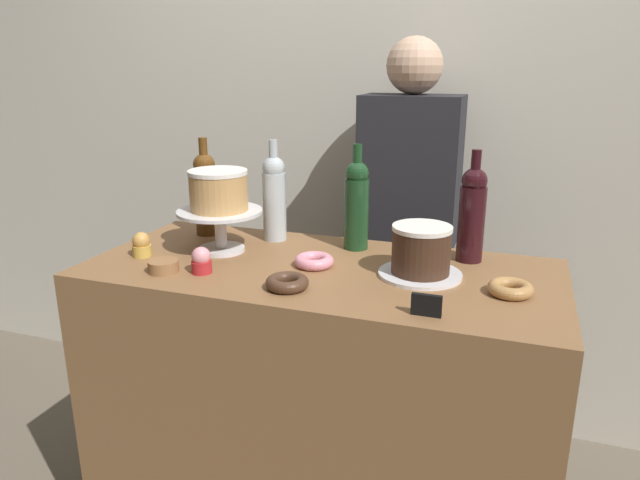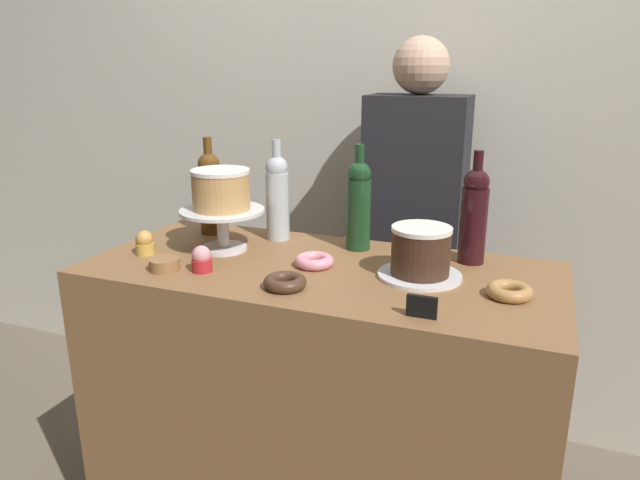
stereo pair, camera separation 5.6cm
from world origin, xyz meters
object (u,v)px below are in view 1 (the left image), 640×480
(donut_maple, at_px, (510,289))
(barista_figure, at_px, (407,245))
(wine_bottle_amber, at_px, (206,192))
(cupcake_caramel, at_px, (142,245))
(wine_bottle_green, at_px, (357,203))
(donut_pink, at_px, (314,261))
(cookie_stack, at_px, (163,266))
(wine_bottle_dark_red, at_px, (472,213))
(wine_bottle_clear, at_px, (274,196))
(white_layer_cake, at_px, (219,190))
(donut_chocolate, at_px, (287,283))
(cake_stand_pedestal, at_px, (220,223))
(chocolate_round_cake, at_px, (421,249))
(cupcake_strawberry, at_px, (201,261))
(price_sign_chalkboard, at_px, (426,305))

(donut_maple, relative_size, barista_figure, 0.07)
(wine_bottle_amber, xyz_separation_m, cupcake_caramel, (-0.07, -0.28, -0.11))
(wine_bottle_green, relative_size, barista_figure, 0.20)
(wine_bottle_green, relative_size, donut_maple, 2.91)
(wine_bottle_green, height_order, donut_pink, wine_bottle_green)
(wine_bottle_amber, bearing_deg, cookie_stack, -78.72)
(wine_bottle_dark_red, distance_m, wine_bottle_clear, 0.62)
(white_layer_cake, bearing_deg, donut_chocolate, -35.51)
(wine_bottle_amber, distance_m, wine_bottle_clear, 0.24)
(cake_stand_pedestal, bearing_deg, barista_figure, 52.77)
(wine_bottle_amber, bearing_deg, wine_bottle_dark_red, 0.58)
(cupcake_caramel, distance_m, donut_pink, 0.53)
(wine_bottle_amber, xyz_separation_m, donut_maple, (0.99, -0.23, -0.13))
(wine_bottle_amber, height_order, wine_bottle_green, same)
(donut_maple, bearing_deg, wine_bottle_amber, 166.92)
(chocolate_round_cake, distance_m, donut_maple, 0.25)
(cupcake_caramel, bearing_deg, donut_maple, 2.54)
(cupcake_caramel, height_order, donut_maple, cupcake_caramel)
(wine_bottle_green, distance_m, donut_chocolate, 0.41)
(cupcake_caramel, bearing_deg, cupcake_strawberry, -15.65)
(cookie_stack, bearing_deg, donut_maple, 8.93)
(white_layer_cake, xyz_separation_m, cookie_stack, (-0.06, -0.22, -0.17))
(wine_bottle_amber, height_order, cupcake_strawberry, wine_bottle_amber)
(wine_bottle_dark_red, bearing_deg, white_layer_cake, -167.47)
(donut_pink, relative_size, cookie_stack, 1.33)
(donut_maple, relative_size, cookie_stack, 1.33)
(cake_stand_pedestal, height_order, barista_figure, barista_figure)
(cupcake_strawberry, height_order, cookie_stack, cupcake_strawberry)
(wine_bottle_dark_red, xyz_separation_m, barista_figure, (-0.27, 0.45, -0.26))
(cake_stand_pedestal, xyz_separation_m, wine_bottle_green, (0.38, 0.17, 0.05))
(wine_bottle_green, height_order, cupcake_caramel, wine_bottle_green)
(wine_bottle_amber, distance_m, cupcake_strawberry, 0.40)
(price_sign_chalkboard, bearing_deg, barista_figure, 103.60)
(chocolate_round_cake, distance_m, cookie_stack, 0.71)
(wine_bottle_green, bearing_deg, wine_bottle_dark_red, -0.65)
(wine_bottle_green, bearing_deg, donut_pink, -107.67)
(price_sign_chalkboard, bearing_deg, cupcake_strawberry, 172.64)
(wine_bottle_clear, bearing_deg, price_sign_chalkboard, -37.95)
(chocolate_round_cake, height_order, cupcake_caramel, chocolate_round_cake)
(wine_bottle_clear, height_order, donut_maple, wine_bottle_clear)
(cake_stand_pedestal, relative_size, donut_chocolate, 2.31)
(wine_bottle_clear, distance_m, donut_pink, 0.32)
(wine_bottle_green, bearing_deg, wine_bottle_clear, 178.87)
(chocolate_round_cake, xyz_separation_m, cupcake_caramel, (-0.82, -0.11, -0.04))
(donut_maple, relative_size, price_sign_chalkboard, 1.60)
(chocolate_round_cake, height_order, wine_bottle_green, wine_bottle_green)
(wine_bottle_clear, distance_m, cupcake_caramel, 0.44)
(wine_bottle_dark_red, bearing_deg, wine_bottle_green, 179.35)
(donut_maple, height_order, cookie_stack, same)
(cupcake_caramel, height_order, cookie_stack, cupcake_caramel)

